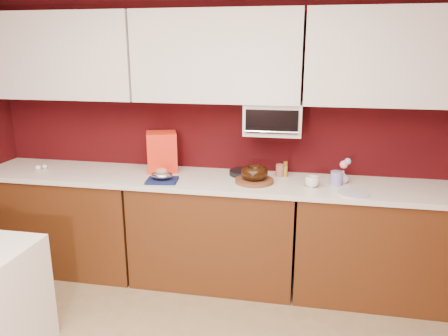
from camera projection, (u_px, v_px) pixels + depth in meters
wall_back at (221, 129)px, 3.71m from camera, size 4.00×0.02×2.50m
base_cabinet_left at (68, 221)px, 3.88m from camera, size 1.31×0.58×0.86m
base_cabinet_center at (214, 232)px, 3.64m from camera, size 1.31×0.58×0.86m
base_cabinet_right at (382, 246)px, 3.39m from camera, size 1.31×0.58×0.86m
countertop at (214, 181)px, 3.52m from camera, size 4.00×0.62×0.04m
upper_cabinet_left at (61, 56)px, 3.64m from camera, size 1.31×0.33×0.70m
upper_cabinet_center at (217, 57)px, 3.40m from camera, size 1.31×0.33×0.70m
upper_cabinet_right at (397, 57)px, 3.15m from camera, size 1.31×0.33×0.70m
toaster_oven at (273, 118)px, 3.46m from camera, size 0.45×0.30×0.25m
toaster_oven_door at (272, 122)px, 3.31m from camera, size 0.40×0.02×0.18m
toaster_oven_handle at (271, 132)px, 3.32m from camera, size 0.42×0.02×0.02m
cake_base at (254, 181)px, 3.41m from camera, size 0.39×0.39×0.03m
bundt_cake at (254, 173)px, 3.39m from camera, size 0.23×0.23×0.09m
navy_towel at (162, 180)px, 3.43m from camera, size 0.26×0.23×0.02m
foil_ham_nest at (162, 175)px, 3.42m from camera, size 0.20×0.19×0.06m
roasted_ham at (162, 172)px, 3.41m from camera, size 0.10×0.09×0.06m
pandoro_box at (162, 152)px, 3.69m from camera, size 0.31×0.29×0.33m
dark_pan at (242, 173)px, 3.61m from camera, size 0.29×0.29×0.04m
coffee_mug at (312, 181)px, 3.29m from camera, size 0.13×0.13×0.10m
blue_jar at (337, 178)px, 3.33m from camera, size 0.11×0.11×0.11m
flower_vase at (343, 176)px, 3.39m from camera, size 0.10×0.10×0.11m
flower_pink at (344, 165)px, 3.36m from camera, size 0.06×0.06×0.06m
flower_blue at (348, 161)px, 3.37m from camera, size 0.05×0.05×0.05m
china_plate at (353, 193)px, 3.13m from camera, size 0.27×0.27×0.01m
amber_bottle at (286, 171)px, 3.55m from camera, size 0.04×0.04×0.09m
paper_cup at (280, 170)px, 3.56m from camera, size 0.08×0.08×0.10m
egg_left at (45, 167)px, 3.79m from camera, size 0.06×0.05×0.04m
egg_right at (38, 168)px, 3.76m from camera, size 0.06×0.06×0.04m
amber_bottle_tall at (285, 169)px, 3.58m from camera, size 0.04×0.04×0.12m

